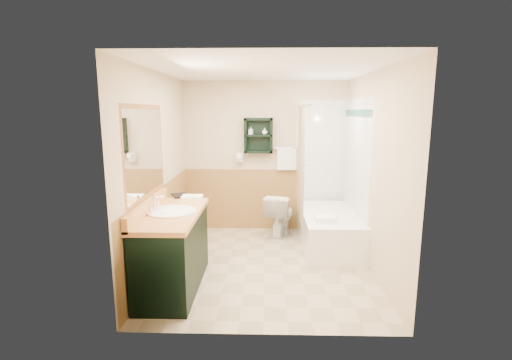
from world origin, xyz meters
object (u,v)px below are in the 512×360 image
Objects in this scene: toilet at (280,215)px; soap_bottle_b at (265,132)px; wall_shelf at (258,136)px; vanity_book at (172,187)px; soap_bottle_a at (251,133)px; vanity at (173,250)px; bathtub at (329,230)px; hair_dryer at (240,157)px.

toilet is 1.32m from soap_bottle_b.
wall_shelf reaches higher than vanity_book.
soap_bottle_a is 1.18× the size of soap_bottle_b.
soap_bottle_a is at bearing -14.80° from toilet.
vanity is 2.31m from bathtub.
toilet is 5.50× the size of soap_bottle_a.
vanity is (-0.89, -2.03, -1.12)m from wall_shelf.
bathtub is 2.20× the size of toilet.
wall_shelf reaches higher than bathtub.
soap_bottle_a is at bearing 68.94° from vanity.
wall_shelf is at bearing -23.03° from toilet.
wall_shelf is at bearing 143.41° from bathtub.
toilet is 2.77× the size of vanity_book.
toilet is at bearing 54.60° from vanity.
vanity reaches higher than toilet.
wall_shelf reaches higher than soap_bottle_b.
soap_bottle_b is (-0.93, 0.76, 1.35)m from bathtub.
toilet is at bearing 144.66° from bathtub.
vanity_book is 2.33× the size of soap_bottle_b.
bathtub is at bearing 160.56° from toilet.
vanity_book is 1.86m from soap_bottle_b.
bathtub is (1.03, -0.76, -1.30)m from wall_shelf.
hair_dryer is (-0.30, 0.02, -0.35)m from wall_shelf.
vanity_book is at bearing -165.05° from bathtub.
vanity_book is 1.73m from soap_bottle_a.
wall_shelf is 0.81× the size of toilet.
soap_bottle_b reaches higher than vanity.
bathtub is 2.28m from vanity_book.
wall_shelf is 2.29× the size of hair_dryer.
hair_dryer is at bearing 149.32° from bathtub.
hair_dryer is at bearing 175.70° from soap_bottle_b.
toilet is at bearing -30.70° from soap_bottle_a.
toilet is 1.86m from vanity_book.
soap_bottle_b is (0.10, -0.01, 0.06)m from wall_shelf.
bathtub is 14.20× the size of soap_bottle_b.
soap_bottle_a is (-0.12, -0.01, 0.04)m from wall_shelf.
wall_shelf is at bearing 66.18° from vanity.
hair_dryer reaches higher than vanity_book.
wall_shelf is 2.23× the size of vanity_book.
hair_dryer is 0.44m from soap_bottle_a.
vanity_book is (-2.08, -0.56, 0.73)m from bathtub.
vanity is 0.91m from vanity_book.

